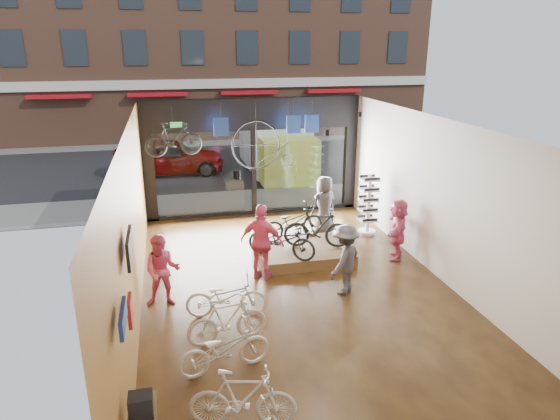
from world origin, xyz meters
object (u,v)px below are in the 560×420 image
object	(u,v)px
floor_bike_1	(243,399)
floor_bike_2	(224,349)
customer_2	(262,242)
box_truck	(278,143)
floor_bike_4	(226,297)
display_bike_mid	(317,228)
floor_bike_3	(227,320)
penny_farthing	(266,146)
customer_5	(397,229)
display_bike_left	(281,240)
customer_1	(162,271)
customer_4	(324,205)
street_car	(169,156)
display_bike_right	(293,223)
sunglasses_rack	(368,205)
customer_3	(345,260)
display_platform	(303,252)
hung_bike	(174,139)

from	to	relation	value
floor_bike_1	floor_bike_2	bearing A→B (deg)	17.79
floor_bike_2	customer_2	world-z (taller)	customer_2
box_truck	floor_bike_4	world-z (taller)	box_truck
display_bike_mid	floor_bike_3	bearing A→B (deg)	156.56
customer_2	penny_farthing	xyz separation A→B (m)	(0.85, 3.63, 1.57)
floor_bike_1	floor_bike_2	xyz separation A→B (m)	(-0.10, 1.39, -0.05)
floor_bike_3	box_truck	bearing A→B (deg)	-25.10
customer_2	penny_farthing	bearing A→B (deg)	-70.60
floor_bike_1	customer_5	world-z (taller)	customer_5
floor_bike_4	penny_farthing	size ratio (longest dim) A/B	0.91
floor_bike_3	display_bike_left	world-z (taller)	display_bike_left
display_bike_mid	customer_1	distance (m)	4.30
customer_4	penny_farthing	bearing A→B (deg)	-52.20
customer_1	customer_4	distance (m)	5.77
street_car	display_bike_right	world-z (taller)	street_car
customer_4	customer_5	distance (m)	2.54
floor_bike_2	display_bike_left	xyz separation A→B (m)	(1.90, 3.84, 0.34)
floor_bike_2	floor_bike_4	distance (m)	1.84
customer_1	customer_5	world-z (taller)	customer_5
box_truck	sunglasses_rack	size ratio (longest dim) A/B	3.92
floor_bike_3	customer_4	distance (m)	6.22
display_bike_right	sunglasses_rack	world-z (taller)	sunglasses_rack
floor_bike_3	display_bike_mid	bearing A→B (deg)	-47.57
floor_bike_3	penny_farthing	world-z (taller)	penny_farthing
customer_1	customer_5	xyz separation A→B (m)	(6.00, 1.18, 0.01)
floor_bike_4	floor_bike_1	bearing A→B (deg)	-175.41
floor_bike_1	display_bike_left	distance (m)	5.54
customer_2	sunglasses_rack	size ratio (longest dim) A/B	1.04
display_bike_mid	customer_3	xyz separation A→B (m)	(0.02, -2.05, -0.01)
display_bike_mid	sunglasses_rack	distance (m)	2.41
street_car	customer_5	bearing A→B (deg)	-151.72
customer_4	display_platform	bearing A→B (deg)	39.01
floor_bike_2	customer_1	bearing A→B (deg)	10.51
customer_1	customer_2	size ratio (longest dim) A/B	0.86
street_car	customer_1	world-z (taller)	customer_1
customer_3	hung_bike	xyz separation A→B (m)	(-3.52, 4.26, 2.10)
display_bike_right	hung_bike	size ratio (longest dim) A/B	1.16
display_bike_right	display_platform	bearing A→B (deg)	178.38
customer_4	sunglasses_rack	xyz separation A→B (m)	(1.26, -0.32, 0.02)
floor_bike_2	floor_bike_1	bearing A→B (deg)	173.84
customer_2	customer_5	world-z (taller)	customer_2
floor_bike_1	display_bike_right	bearing A→B (deg)	-6.97
customer_2	sunglasses_rack	distance (m)	4.26
floor_bike_1	customer_3	size ratio (longest dim) A/B	0.98
box_truck	hung_bike	xyz separation A→B (m)	(-4.46, -6.80, 1.55)
customer_3	penny_farthing	xyz separation A→B (m)	(-0.82, 4.80, 1.68)
customer_1	hung_bike	xyz separation A→B (m)	(0.47, 3.89, 2.12)
display_platform	sunglasses_rack	bearing A→B (deg)	29.15
display_platform	display_bike_left	size ratio (longest dim) A/B	1.34
hung_bike	customer_5	bearing A→B (deg)	-126.25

